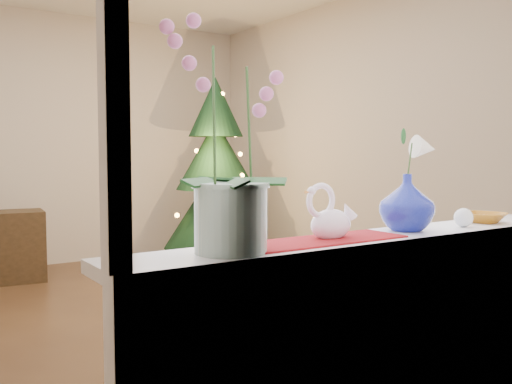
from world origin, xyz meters
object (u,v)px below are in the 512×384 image
Objects in this scene: amber_dish at (484,218)px; blue_vase at (407,198)px; paperweight at (464,218)px; orchid_pot at (230,137)px; swan at (331,213)px; xmas_tree at (216,174)px.

blue_vase is at bearing 178.23° from amber_dish.
orchid_pot is at bearing 178.93° from paperweight.
orchid_pot is 2.77× the size of blue_vase.
orchid_pot reaches higher than paperweight.
swan is (0.42, 0.03, -0.25)m from orchid_pot.
xmas_tree is (0.80, 3.68, 0.05)m from amber_dish.
paperweight is 0.50× the size of amber_dish.
blue_vase is at bearing 8.39° from swan.
xmas_tree reaches higher than paperweight.
orchid_pot is 3.18× the size of swan.
blue_vase is 3.87m from xmas_tree.
amber_dish is at bearing 7.30° from swan.
orchid_pot is at bearing -119.11° from xmas_tree.
swan is at bearing -114.13° from xmas_tree.
blue_vase is 0.29m from paperweight.
blue_vase is at bearing 2.40° from orchid_pot.
swan reaches higher than paperweight.
orchid_pot is 1.11m from paperweight.
orchid_pot is 1.30m from amber_dish.
orchid_pot reaches higher than blue_vase.
paperweight is at bearing -1.07° from orchid_pot.
amber_dish is 0.08× the size of xmas_tree.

